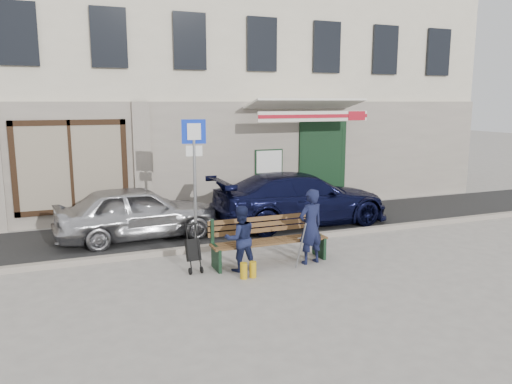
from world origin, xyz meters
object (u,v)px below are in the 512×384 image
car_silver (138,212)px  car_navy (301,199)px  woman (240,238)px  bench (267,241)px  parking_sign (194,162)px  man (311,226)px  stroller (193,251)px

car_silver → car_navy: size_ratio=0.80×
car_navy → woman: bearing=136.3°
bench → woman: 0.71m
parking_sign → car_silver: bearing=147.4°
parking_sign → man: parking_sign is taller
man → woman: bearing=-15.0°
parking_sign → bench: (1.02, -1.70, -1.45)m
parking_sign → bench: size_ratio=1.18×
car_navy → woman: size_ratio=3.73×
car_navy → woman: 3.96m
parking_sign → woman: parking_sign is taller
woman → stroller: woman is taller
car_navy → man: (-1.28, -2.97, 0.07)m
woman → bench: bearing=-159.9°
man → woman: size_ratio=1.19×
car_silver → stroller: bearing=-171.6°
bench → man: (0.80, -0.32, 0.30)m
parking_sign → bench: bearing=-46.8°
car_silver → man: bearing=-141.3°
parking_sign → stroller: (-0.49, -1.62, -1.51)m
car_navy → bench: 3.38m
parking_sign → woman: bearing=-67.0°
woman → car_navy: bearing=-131.9°
bench → man: man is taller
stroller → car_silver: bearing=96.5°
stroller → bench: bearing=-9.2°
parking_sign → stroller: 2.27m
car_silver → bench: bearing=-147.3°
car_silver → stroller: 2.80m
stroller → parking_sign: bearing=67.1°
bench → stroller: bearing=177.1°
car_silver → man: (2.92, -3.12, 0.11)m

